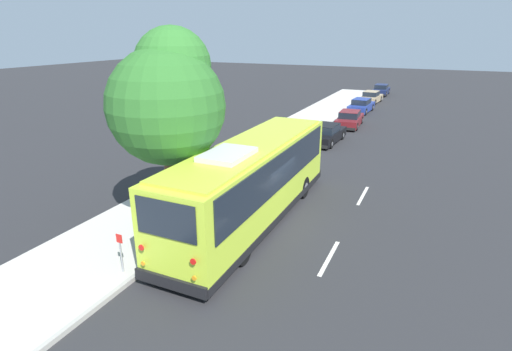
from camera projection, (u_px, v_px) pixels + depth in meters
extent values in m
plane|color=#28282B|center=(266.00, 222.00, 15.94)|extent=(160.00, 160.00, 0.00)
cube|color=beige|center=(178.00, 202.00, 17.58)|extent=(80.00, 4.16, 0.15)
cube|color=#AAA69D|center=(220.00, 211.00, 16.74)|extent=(80.00, 0.14, 0.15)
cube|color=#BCDB38|center=(252.00, 181.00, 15.49)|extent=(10.76, 2.43, 2.86)
cube|color=black|center=(252.00, 211.00, 15.92)|extent=(10.82, 2.48, 0.28)
cube|color=black|center=(252.00, 166.00, 15.28)|extent=(9.89, 2.51, 1.37)
cube|color=black|center=(299.00, 135.00, 19.89)|extent=(0.04, 2.11, 1.43)
cube|color=black|center=(165.00, 220.00, 10.62)|extent=(0.03, 1.93, 1.09)
cube|color=black|center=(299.00, 122.00, 19.67)|extent=(0.04, 1.73, 0.22)
cube|color=#BCDB38|center=(252.00, 144.00, 14.99)|extent=(10.10, 2.20, 0.10)
cube|color=silver|center=(228.00, 155.00, 13.31)|extent=(1.98, 1.37, 0.20)
cube|color=black|center=(298.00, 170.00, 20.55)|extent=(0.11, 2.43, 0.36)
cube|color=black|center=(170.00, 283.00, 11.27)|extent=(0.11, 2.43, 0.36)
cylinder|color=red|center=(141.00, 248.00, 11.24)|extent=(0.03, 0.18, 0.18)
cylinder|color=orange|center=(143.00, 263.00, 11.41)|extent=(0.03, 0.14, 0.14)
cylinder|color=red|center=(193.00, 262.00, 10.55)|extent=(0.03, 0.18, 0.18)
cylinder|color=orange|center=(194.00, 278.00, 10.72)|extent=(0.03, 0.14, 0.14)
cube|color=white|center=(283.00, 165.00, 20.86)|extent=(0.04, 0.32, 0.18)
cube|color=white|center=(313.00, 169.00, 20.22)|extent=(0.04, 0.32, 0.18)
cube|color=black|center=(271.00, 128.00, 20.04)|extent=(0.06, 0.10, 0.24)
cylinder|color=black|center=(261.00, 180.00, 19.03)|extent=(0.98, 0.30, 0.98)
cylinder|color=slate|center=(261.00, 180.00, 19.03)|extent=(0.44, 0.32, 0.44)
cylinder|color=black|center=(303.00, 187.00, 18.20)|extent=(0.98, 0.30, 0.98)
cylinder|color=slate|center=(303.00, 187.00, 18.20)|extent=(0.44, 0.32, 0.44)
cylinder|color=black|center=(187.00, 237.00, 13.73)|extent=(0.98, 0.30, 0.98)
cylinder|color=slate|center=(187.00, 237.00, 13.73)|extent=(0.44, 0.32, 0.44)
cylinder|color=black|center=(242.00, 250.00, 12.90)|extent=(0.98, 0.30, 0.98)
cylinder|color=slate|center=(242.00, 250.00, 12.90)|extent=(0.44, 0.32, 0.44)
cube|color=black|center=(326.00, 136.00, 27.40)|extent=(4.29, 1.89, 0.62)
cube|color=black|center=(326.00, 128.00, 27.12)|extent=(2.07, 1.56, 0.48)
cube|color=black|center=(326.00, 125.00, 27.04)|extent=(1.98, 1.52, 0.05)
cube|color=black|center=(335.00, 132.00, 29.25)|extent=(0.16, 1.64, 0.20)
cube|color=black|center=(315.00, 146.00, 25.69)|extent=(0.16, 1.64, 0.20)
cylinder|color=black|center=(321.00, 133.00, 28.90)|extent=(0.64, 0.23, 0.63)
cylinder|color=slate|center=(321.00, 133.00, 28.90)|extent=(0.29, 0.23, 0.28)
cylinder|color=black|center=(342.00, 135.00, 28.23)|extent=(0.64, 0.23, 0.63)
cylinder|color=slate|center=(342.00, 135.00, 28.23)|extent=(0.29, 0.23, 0.28)
cylinder|color=black|center=(308.00, 141.00, 26.67)|extent=(0.64, 0.23, 0.63)
cylinder|color=slate|center=(308.00, 141.00, 26.67)|extent=(0.29, 0.23, 0.28)
cylinder|color=black|center=(331.00, 144.00, 26.00)|extent=(0.64, 0.23, 0.63)
cylinder|color=slate|center=(331.00, 144.00, 26.00)|extent=(0.29, 0.23, 0.28)
cube|color=maroon|center=(349.00, 121.00, 32.19)|extent=(4.33, 1.90, 0.61)
cube|color=black|center=(350.00, 114.00, 31.91)|extent=(2.08, 1.56, 0.48)
cube|color=maroon|center=(350.00, 111.00, 31.83)|extent=(2.00, 1.52, 0.05)
cube|color=black|center=(353.00, 118.00, 34.13)|extent=(0.16, 1.64, 0.20)
cube|color=black|center=(344.00, 129.00, 30.38)|extent=(0.16, 1.64, 0.20)
cylinder|color=black|center=(343.00, 119.00, 33.68)|extent=(0.62, 0.23, 0.61)
cylinder|color=slate|center=(343.00, 119.00, 33.68)|extent=(0.28, 0.23, 0.27)
cylinder|color=black|center=(361.00, 120.00, 33.14)|extent=(0.62, 0.23, 0.61)
cylinder|color=slate|center=(361.00, 120.00, 33.14)|extent=(0.28, 0.23, 0.27)
cylinder|color=black|center=(337.00, 125.00, 31.34)|extent=(0.62, 0.23, 0.61)
cylinder|color=slate|center=(337.00, 125.00, 31.34)|extent=(0.28, 0.23, 0.27)
cylinder|color=black|center=(356.00, 127.00, 30.80)|extent=(0.62, 0.23, 0.61)
cylinder|color=slate|center=(356.00, 127.00, 30.80)|extent=(0.28, 0.23, 0.27)
cube|color=navy|center=(361.00, 107.00, 37.90)|extent=(4.26, 1.88, 0.63)
cube|color=black|center=(361.00, 101.00, 37.63)|extent=(2.06, 1.53, 0.48)
cube|color=navy|center=(362.00, 99.00, 37.54)|extent=(1.98, 1.49, 0.05)
cube|color=black|center=(366.00, 106.00, 39.73)|extent=(0.17, 1.59, 0.20)
cube|color=black|center=(355.00, 113.00, 36.23)|extent=(0.17, 1.59, 0.20)
cylinder|color=black|center=(357.00, 106.00, 39.38)|extent=(0.65, 0.24, 0.64)
cylinder|color=slate|center=(357.00, 106.00, 39.38)|extent=(0.30, 0.24, 0.29)
cylinder|color=black|center=(372.00, 107.00, 38.72)|extent=(0.65, 0.24, 0.64)
cylinder|color=slate|center=(372.00, 107.00, 38.72)|extent=(0.30, 0.24, 0.29)
cylinder|color=black|center=(349.00, 110.00, 37.19)|extent=(0.65, 0.24, 0.64)
cylinder|color=slate|center=(349.00, 110.00, 37.19)|extent=(0.30, 0.24, 0.29)
cylinder|color=black|center=(365.00, 112.00, 36.53)|extent=(0.65, 0.24, 0.64)
cylinder|color=slate|center=(365.00, 112.00, 36.53)|extent=(0.30, 0.24, 0.29)
cube|color=tan|center=(371.00, 99.00, 43.04)|extent=(4.15, 1.95, 0.60)
cube|color=black|center=(371.00, 94.00, 42.77)|extent=(2.02, 1.55, 0.48)
cube|color=tan|center=(371.00, 91.00, 42.69)|extent=(1.94, 1.51, 0.05)
cube|color=black|center=(376.00, 98.00, 44.77)|extent=(0.21, 1.57, 0.20)
cube|color=black|center=(366.00, 103.00, 41.45)|extent=(0.21, 1.57, 0.20)
cylinder|color=black|center=(367.00, 98.00, 44.47)|extent=(0.62, 0.25, 0.60)
cylinder|color=slate|center=(367.00, 98.00, 44.47)|extent=(0.29, 0.24, 0.27)
cylinder|color=black|center=(381.00, 99.00, 43.79)|extent=(0.62, 0.25, 0.60)
cylinder|color=slate|center=(381.00, 99.00, 43.79)|extent=(0.29, 0.24, 0.27)
cylinder|color=black|center=(361.00, 101.00, 42.39)|extent=(0.62, 0.25, 0.60)
cylinder|color=slate|center=(361.00, 101.00, 42.39)|extent=(0.29, 0.24, 0.27)
cylinder|color=black|center=(375.00, 102.00, 41.71)|extent=(0.62, 0.25, 0.60)
cylinder|color=slate|center=(375.00, 102.00, 41.71)|extent=(0.29, 0.24, 0.27)
cube|color=#19234C|center=(381.00, 91.00, 48.55)|extent=(4.03, 1.64, 0.62)
cube|color=black|center=(381.00, 87.00, 48.28)|extent=(1.91, 1.41, 0.48)
cube|color=#19234C|center=(382.00, 85.00, 48.20)|extent=(1.83, 1.38, 0.05)
cube|color=black|center=(383.00, 91.00, 50.36)|extent=(0.09, 1.57, 0.20)
cube|color=black|center=(378.00, 95.00, 46.88)|extent=(0.09, 1.57, 0.20)
cylinder|color=black|center=(376.00, 91.00, 49.98)|extent=(0.63, 0.20, 0.63)
cylinder|color=slate|center=(376.00, 91.00, 49.98)|extent=(0.28, 0.22, 0.28)
cylinder|color=black|center=(389.00, 91.00, 49.41)|extent=(0.63, 0.20, 0.63)
cylinder|color=slate|center=(389.00, 91.00, 49.41)|extent=(0.28, 0.22, 0.28)
cylinder|color=black|center=(373.00, 93.00, 47.81)|extent=(0.63, 0.20, 0.63)
cylinder|color=slate|center=(373.00, 93.00, 47.81)|extent=(0.28, 0.22, 0.28)
cylinder|color=black|center=(386.00, 94.00, 47.23)|extent=(0.63, 0.20, 0.63)
cylinder|color=slate|center=(386.00, 94.00, 47.23)|extent=(0.28, 0.22, 0.28)
cylinder|color=brown|center=(172.00, 187.00, 14.91)|extent=(0.49, 0.49, 3.10)
sphere|color=#2D6B28|center=(166.00, 107.00, 13.90)|extent=(4.14, 4.14, 4.14)
sphere|color=#31732C|center=(173.00, 66.00, 13.89)|extent=(2.69, 2.69, 2.69)
cylinder|color=gray|center=(122.00, 257.00, 12.19)|extent=(0.06, 0.06, 1.01)
cube|color=red|center=(119.00, 239.00, 11.97)|extent=(0.02, 0.22, 0.28)
cylinder|color=gray|center=(156.00, 232.00, 13.59)|extent=(0.06, 0.06, 1.15)
cylinder|color=gold|center=(280.00, 151.00, 23.90)|extent=(0.22, 0.22, 0.65)
sphere|color=gold|center=(280.00, 144.00, 23.77)|extent=(0.20, 0.20, 0.20)
cube|color=silver|center=(329.00, 258.00, 13.39)|extent=(2.40, 0.14, 0.01)
cube|color=silver|center=(363.00, 196.00, 18.52)|extent=(2.40, 0.14, 0.01)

